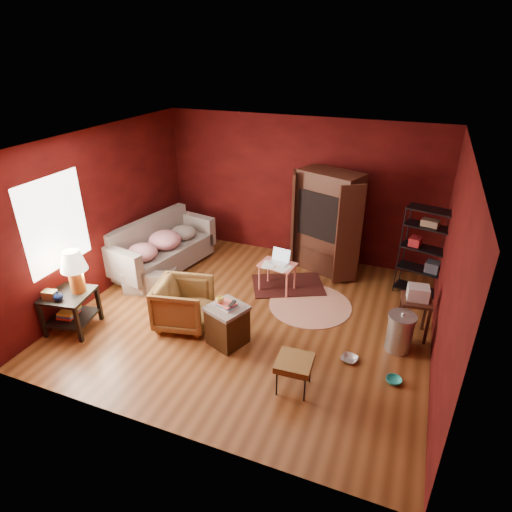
{
  "coord_description": "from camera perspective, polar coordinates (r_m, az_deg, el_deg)",
  "views": [
    {
      "loc": [
        2.2,
        -5.36,
        4.01
      ],
      "look_at": [
        0.0,
        0.2,
        1.0
      ],
      "focal_mm": 30.0,
      "sensor_mm": 36.0,
      "label": 1
    }
  ],
  "objects": [
    {
      "name": "side_table",
      "position": [
        6.96,
        -23.39,
        -3.37
      ],
      "size": [
        0.76,
        0.76,
        1.29
      ],
      "rotation": [
        0.0,
        0.0,
        0.18
      ],
      "color": "black",
      "rests_on": "ground"
    },
    {
      "name": "trash_can",
      "position": [
        6.53,
        18.63,
        -9.61
      ],
      "size": [
        0.49,
        0.49,
        0.63
      ],
      "rotation": [
        0.0,
        0.0,
        0.27
      ],
      "color": "silver",
      "rests_on": "ground"
    },
    {
      "name": "laptop_desk",
      "position": [
        7.51,
        2.91,
        -1.44
      ],
      "size": [
        0.66,
        0.54,
        0.76
      ],
      "rotation": [
        0.0,
        0.0,
        -0.12
      ],
      "color": "#F17C6E",
      "rests_on": "ground"
    },
    {
      "name": "rug_oriental",
      "position": [
        7.88,
        4.28,
        -3.84
      ],
      "size": [
        1.51,
        1.32,
        0.01
      ],
      "rotation": [
        0.0,
        0.0,
        0.45
      ],
      "color": "#491613",
      "rests_on": "ground"
    },
    {
      "name": "tv_armoire",
      "position": [
        8.12,
        9.46,
        4.66
      ],
      "size": [
        1.43,
        1.12,
        1.94
      ],
      "rotation": [
        0.0,
        0.0,
        -0.36
      ],
      "color": "#421D12",
      "rests_on": "ground"
    },
    {
      "name": "pet_bowl_steel",
      "position": [
        6.24,
        12.42,
        -12.65
      ],
      "size": [
        0.24,
        0.11,
        0.23
      ],
      "primitive_type": "imported",
      "rotation": [
        0.0,
        0.0,
        -0.24
      ],
      "color": "silver",
      "rests_on": "ground"
    },
    {
      "name": "footstool",
      "position": [
        5.54,
        5.14,
        -14.15
      ],
      "size": [
        0.47,
        0.47,
        0.46
      ],
      "rotation": [
        0.0,
        0.0,
        0.06
      ],
      "color": "black",
      "rests_on": "ground"
    },
    {
      "name": "sofa",
      "position": [
        8.42,
        -12.61,
        0.66
      ],
      "size": [
        1.13,
        2.14,
        0.8
      ],
      "primitive_type": "imported",
      "rotation": [
        0.0,
        0.0,
        1.85
      ],
      "color": "gray",
      "rests_on": "ground"
    },
    {
      "name": "sofa_cushions",
      "position": [
        8.42,
        -12.58,
        1.01
      ],
      "size": [
        1.27,
        2.3,
        0.91
      ],
      "rotation": [
        0.0,
        0.0,
        -0.19
      ],
      "color": "gray",
      "rests_on": "sofa"
    },
    {
      "name": "wire_shelving",
      "position": [
        7.75,
        21.68,
        0.82
      ],
      "size": [
        0.84,
        0.51,
        1.59
      ],
      "rotation": [
        0.0,
        0.0,
        -0.24
      ],
      "color": "black",
      "rests_on": "ground"
    },
    {
      "name": "armchair",
      "position": [
        6.73,
        -9.66,
        -6.06
      ],
      "size": [
        0.89,
        0.93,
        0.82
      ],
      "primitive_type": "imported",
      "rotation": [
        0.0,
        0.0,
        1.77
      ],
      "color": "black",
      "rests_on": "ground"
    },
    {
      "name": "room",
      "position": [
        6.36,
        -1.04,
        2.5
      ],
      "size": [
        5.54,
        5.04,
        2.84
      ],
      "color": "brown",
      "rests_on": "ground"
    },
    {
      "name": "pet_bowl_turquoise",
      "position": [
        6.06,
        17.98,
        -15.02
      ],
      "size": [
        0.21,
        0.09,
        0.21
      ],
      "primitive_type": "imported",
      "rotation": [
        0.0,
        0.0,
        0.13
      ],
      "color": "#26B3AF",
      "rests_on": "ground"
    },
    {
      "name": "rug_round",
      "position": [
        7.36,
        7.23,
        -6.49
      ],
      "size": [
        1.73,
        1.73,
        0.01
      ],
      "rotation": [
        0.0,
        0.0,
        -0.28
      ],
      "color": "beige",
      "rests_on": "ground"
    },
    {
      "name": "small_stand",
      "position": [
        6.71,
        20.65,
        -5.41
      ],
      "size": [
        0.47,
        0.47,
        0.85
      ],
      "rotation": [
        0.0,
        0.0,
        0.12
      ],
      "color": "#421D12",
      "rests_on": "ground"
    },
    {
      "name": "hamper",
      "position": [
        6.32,
        -3.84,
        -9.06
      ],
      "size": [
        0.66,
        0.66,
        0.71
      ],
      "rotation": [
        0.0,
        0.0,
        -0.37
      ],
      "color": "#472810",
      "rests_on": "ground"
    },
    {
      "name": "vase",
      "position": [
        6.89,
        -24.92,
        -4.84
      ],
      "size": [
        0.2,
        0.2,
        0.15
      ],
      "primitive_type": "imported",
      "rotation": [
        0.0,
        0.0,
        -0.41
      ],
      "color": "#0D1B42",
      "rests_on": "side_table"
    },
    {
      "name": "mug",
      "position": [
        6.09,
        -4.85,
        -5.77
      ],
      "size": [
        0.14,
        0.12,
        0.11
      ],
      "primitive_type": "imported",
      "rotation": [
        0.0,
        0.0,
        0.39
      ],
      "color": "#FFEE7C",
      "rests_on": "hamper"
    }
  ]
}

